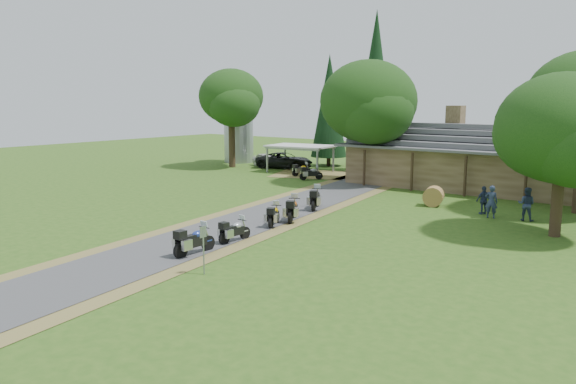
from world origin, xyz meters
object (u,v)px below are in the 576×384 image
Objects in this scene: carport at (300,159)px; motorcycle_row_d at (293,208)px; motorcycle_row_b at (235,229)px; motorcycle_row_e at (316,198)px; hay_bale at (433,196)px; motorcycle_row_a at (194,239)px; motorcycle_carport_a at (302,169)px; car_white_sedan at (266,158)px; lodge at (487,156)px; motorcycle_carport_b at (311,173)px; car_dark_suv at (285,156)px; silo at (239,133)px; motorcycle_row_c at (274,214)px.

carport is 21.18m from motorcycle_row_d.
motorcycle_row_e is (-1.53, 8.96, 0.12)m from motorcycle_row_b.
motorcycle_row_d is 9.96m from hay_bale.
carport reaches higher than motorcycle_row_a.
carport is 3.32× the size of motorcycle_carport_a.
motorcycle_row_d is (17.41, -18.69, -0.13)m from car_white_sedan.
motorcycle_row_b is at bearing -104.84° from hay_bale.
lodge is 11.85× the size of motorcycle_carport_b.
car_dark_suv is at bearing 145.85° from carport.
motorcycle_row_a is at bearing -174.77° from motorcycle_row_b.
silo is 15.58m from motorcycle_carport_b.
motorcycle_carport_b is at bearing 10.50° from motorcycle_row_e.
hay_bale is (3.67, 17.04, -0.07)m from motorcycle_row_a.
hay_bale is (5.33, 5.39, -0.10)m from motorcycle_row_e.
motorcycle_row_c is at bearing -103.63° from lodge.
motorcycle_row_c is (-0.81, 6.52, -0.06)m from motorcycle_row_a.
motorcycle_row_b is 9.09m from motorcycle_row_e.
silo is 29.22m from hay_bale.
silo is at bearing 99.40° from motorcycle_carport_b.
motorcycle_row_b is (23.06, -25.57, -2.56)m from silo.
motorcycle_row_a is 26.02m from motorcycle_carport_a.
car_dark_suv is 29.00m from motorcycle_row_b.
lodge is at bearing -112.57° from car_dark_suv.
carport is at bearing 153.14° from hay_bale.
lodge is 23.95m from motorcycle_row_b.
motorcycle_row_a is at bearing -70.62° from carport.
car_dark_suv is 2.99× the size of motorcycle_row_a.
motorcycle_row_b is 0.97× the size of motorcycle_carport_b.
hay_bale is (19.65, -9.93, -0.53)m from car_dark_suv.
carport reaches higher than motorcycle_carport_a.
carport is 1.13× the size of car_white_sedan.
motorcycle_row_b is at bearing -68.19° from carport.
carport is at bearing -137.00° from car_dark_suv.
lodge is 4.21× the size of car_white_sedan.
motorcycle_row_b is at bearing 158.83° from motorcycle_row_d.
hay_bale is at bearing -137.23° from car_dark_suv.
hay_bale is (26.86, -11.23, -2.54)m from silo.
motorcycle_carport_b is at bearing -94.07° from car_white_sedan.
lodge reaches higher than carport.
lodge is at bearing -7.24° from motorcycle_row_a.
lodge is 12.20× the size of motorcycle_row_b.
car_white_sedan reaches higher than motorcycle_row_d.
car_white_sedan reaches higher than motorcycle_row_b.
lodge is 15.71m from motorcycle_row_e.
lodge reaches higher than car_white_sedan.
lodge reaches higher than motorcycle_row_d.
car_dark_suv is at bearing 177.84° from lodge.
carport is at bearing 28.30° from motorcycle_row_a.
motorcycle_row_c is 11.44m from hay_bale.
lodge reaches higher than motorcycle_row_b.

